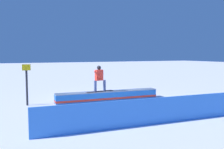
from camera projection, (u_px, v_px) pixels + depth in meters
name	position (u px, v px, depth m)	size (l,w,h in m)	color
ground_plane	(108.00, 100.00, 13.20)	(120.00, 120.00, 0.00)	white
grind_box	(108.00, 96.00, 13.18)	(5.75, 1.00, 0.50)	blue
snowboarder	(99.00, 78.00, 12.90)	(1.59, 0.51, 1.40)	black
safety_fence	(164.00, 110.00, 8.76)	(9.33, 0.06, 0.96)	#3881EB
trail_marker	(27.00, 84.00, 11.77)	(0.40, 0.10, 2.02)	#262628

